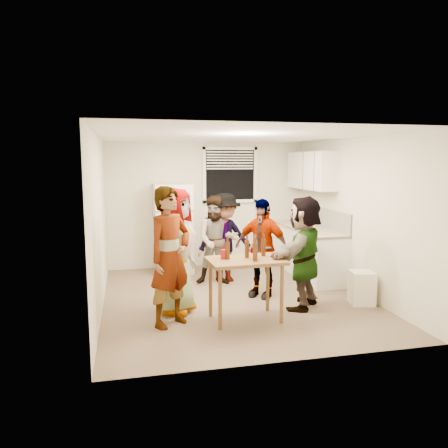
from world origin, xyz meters
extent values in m
cube|color=white|center=(-0.75, 1.88, 0.85)|extent=(0.70, 0.70, 1.70)
cube|color=white|center=(1.70, 1.15, 0.43)|extent=(0.60, 2.20, 0.86)
cube|color=beige|center=(1.70, 1.15, 0.88)|extent=(0.64, 2.22, 0.04)
cube|color=beige|center=(1.99, 1.15, 1.08)|extent=(0.03, 2.20, 0.36)
cube|color=white|center=(1.83, 1.35, 1.95)|extent=(0.34, 1.60, 0.70)
cylinder|color=white|center=(1.68, 1.28, 0.90)|extent=(0.11, 0.11, 0.25)
cylinder|color=black|center=(1.75, 1.85, 0.90)|extent=(0.08, 0.08, 0.31)
cylinder|color=#47230C|center=(1.60, 0.83, 0.90)|extent=(0.06, 0.06, 0.21)
cylinder|color=#2727D9|center=(1.44, 0.59, 0.90)|extent=(0.10, 0.10, 0.13)
cube|color=#E8D25D|center=(1.92, 1.36, 0.97)|extent=(0.02, 0.16, 0.14)
cube|color=white|center=(1.78, -0.69, 0.25)|extent=(0.40, 0.40, 0.50)
cylinder|color=#47230C|center=(-0.01, -1.08, 0.84)|extent=(0.06, 0.06, 0.24)
cylinder|color=#A71417|center=(-0.37, -0.84, 0.84)|extent=(0.09, 0.09, 0.12)
imported|color=gray|center=(-0.96, -0.40, 0.00)|extent=(1.95, 1.64, 0.56)
imported|color=#141933|center=(-1.09, -0.90, 0.00)|extent=(1.62, 1.84, 0.43)
imported|color=brown|center=(-0.10, 0.86, 0.00)|extent=(1.04, 1.66, 0.58)
imported|color=#3D3D41|center=(0.06, 0.98, 0.00)|extent=(1.27, 1.73, 0.59)
imported|color=black|center=(0.43, 0.01, 0.00)|extent=(1.72, 1.76, 0.38)
imported|color=#E18846|center=(0.87, -0.63, 0.00)|extent=(2.23, 2.22, 0.48)
camera|label=1|loc=(-1.63, -6.40, 2.11)|focal=35.00mm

